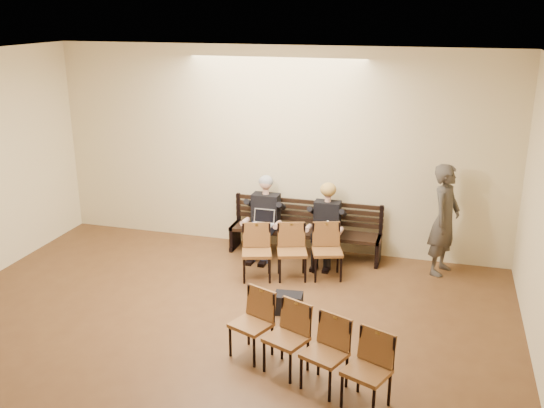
# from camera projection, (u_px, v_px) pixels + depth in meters

# --- Properties ---
(room_walls) EXTENTS (8.02, 10.01, 3.51)m
(room_walls) POSITION_uv_depth(u_px,v_px,m) (168.00, 163.00, 6.30)
(room_walls) COLOR beige
(room_walls) RESTS_ON ground
(bench) EXTENTS (2.60, 0.90, 0.45)m
(bench) POSITION_uv_depth(u_px,v_px,m) (304.00, 243.00, 10.39)
(bench) COLOR black
(bench) RESTS_ON ground
(seated_man) EXTENTS (0.57, 0.79, 1.37)m
(seated_man) POSITION_uv_depth(u_px,v_px,m) (264.00, 216.00, 10.32)
(seated_man) COLOR black
(seated_man) RESTS_ON ground
(seated_woman) EXTENTS (0.53, 0.74, 1.24)m
(seated_woman) POSITION_uv_depth(u_px,v_px,m) (326.00, 226.00, 10.06)
(seated_woman) COLOR black
(seated_woman) RESTS_ON ground
(laptop) EXTENTS (0.40, 0.34, 0.26)m
(laptop) POSITION_uv_depth(u_px,v_px,m) (262.00, 227.00, 10.13)
(laptop) COLOR silver
(laptop) RESTS_ON bench
(water_bottle) EXTENTS (0.08, 0.08, 0.22)m
(water_bottle) POSITION_uv_depth(u_px,v_px,m) (327.00, 235.00, 9.84)
(water_bottle) COLOR silver
(water_bottle) RESTS_ON bench
(bag) EXTENTS (0.41, 0.30, 0.29)m
(bag) POSITION_uv_depth(u_px,v_px,m) (288.00, 303.00, 8.46)
(bag) COLOR black
(bag) RESTS_ON ground
(passerby) EXTENTS (0.71, 0.87, 2.06)m
(passerby) POSITION_uv_depth(u_px,v_px,m) (445.00, 212.00, 9.48)
(passerby) COLOR #3B3731
(passerby) RESTS_ON ground
(chair_row_front) EXTENTS (1.63, 0.93, 0.87)m
(chair_row_front) POSITION_uv_depth(u_px,v_px,m) (292.00, 252.00, 9.45)
(chair_row_front) COLOR brown
(chair_row_front) RESTS_ON ground
(chair_row_back) EXTENTS (2.06, 1.20, 0.84)m
(chair_row_back) POSITION_uv_depth(u_px,v_px,m) (305.00, 347.00, 6.85)
(chair_row_back) COLOR brown
(chair_row_back) RESTS_ON ground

